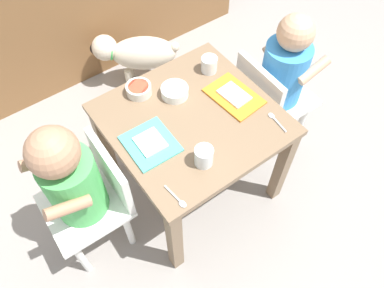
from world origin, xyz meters
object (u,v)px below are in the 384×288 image
dog (137,53)px  food_tray_left (150,143)px  spoon_by_left_tray (177,199)px  seated_child_left (75,182)px  seated_child_right (282,72)px  water_cup_right (209,65)px  water_cup_left (204,157)px  veggie_bowl_far (139,89)px  food_tray_right (234,96)px  spoon_by_right_tray (276,120)px  dining_table (192,131)px  cereal_bowl_left_side (175,91)px

dog → food_tray_left: 0.83m
spoon_by_left_tray → seated_child_left: bearing=131.5°
seated_child_right → water_cup_right: (-0.26, 0.15, 0.07)m
dog → water_cup_left: water_cup_left is taller
seated_child_left → dog: seated_child_left is taller
seated_child_left → seated_child_right: (0.91, -0.02, -0.02)m
seated_child_right → veggie_bowl_far: (-0.55, 0.21, 0.06)m
spoon_by_left_tray → food_tray_right: bearing=28.5°
food_tray_left → veggie_bowl_far: veggie_bowl_far is taller
water_cup_left → food_tray_left: bearing=122.1°
seated_child_right → food_tray_left: size_ratio=3.94×
seated_child_right → spoon_by_right_tray: bearing=-139.7°
veggie_bowl_far → seated_child_left: bearing=-152.6°
seated_child_left → food_tray_right: bearing=-3.1°
food_tray_left → spoon_by_left_tray: bearing=-101.1°
dining_table → seated_child_left: seated_child_left is taller
water_cup_right → dog: bearing=94.7°
seated_child_left → seated_child_right: seated_child_left is taller
dining_table → spoon_by_left_tray: (-0.23, -0.24, 0.09)m
food_tray_right → spoon_by_right_tray: size_ratio=2.19×
seated_child_left → water_cup_left: 0.43m
food_tray_left → water_cup_right: size_ratio=2.81×
food_tray_left → food_tray_right: (0.37, -0.00, 0.00)m
seated_child_right → water_cup_left: size_ratio=9.94×
dog → cereal_bowl_left_side: (-0.14, -0.57, 0.29)m
seated_child_right → cereal_bowl_left_side: bearing=164.5°
spoon_by_right_tray → dog: bearing=95.3°
dining_table → water_cup_left: size_ratio=8.35×
dining_table → water_cup_right: (0.19, 0.15, 0.11)m
spoon_by_right_tray → seated_child_right: bearing=40.3°
food_tray_right → dining_table: bearing=175.9°
food_tray_right → spoon_by_left_tray: size_ratio=2.19×
food_tray_left → veggie_bowl_far: 0.24m
seated_child_left → dog: 0.94m
dog → food_tray_left: (-0.33, -0.71, 0.28)m
dog → seated_child_left: bearing=-132.1°
dining_table → food_tray_left: (-0.18, -0.01, 0.09)m
dining_table → water_cup_left: 0.23m
seated_child_right → water_cup_left: seated_child_right is taller
seated_child_left → food_tray_right: 0.64m
spoon_by_left_tray → water_cup_right: bearing=42.8°
food_tray_right → spoon_by_right_tray: 0.18m
seated_child_left → veggie_bowl_far: 0.42m
dining_table → food_tray_right: size_ratio=2.70×
seated_child_left → cereal_bowl_left_side: seated_child_left is taller
water_cup_right → seated_child_right: bearing=-30.0°
seated_child_left → seated_child_right: 0.91m
dining_table → seated_child_left: size_ratio=0.82×
dining_table → veggie_bowl_far: veggie_bowl_far is taller
cereal_bowl_left_side → spoon_by_right_tray: bearing=-55.0°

